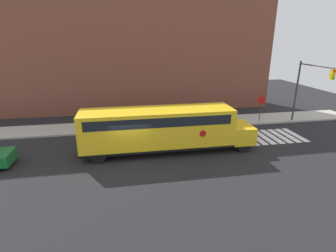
% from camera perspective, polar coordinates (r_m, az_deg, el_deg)
% --- Properties ---
extents(ground_plane, '(60.00, 60.00, 0.00)m').
position_cam_1_polar(ground_plane, '(17.87, -8.05, -6.82)').
color(ground_plane, black).
extents(sidewalk_strip, '(44.00, 3.00, 0.15)m').
position_cam_1_polar(sidewalk_strip, '(23.89, -8.73, -0.00)').
color(sidewalk_strip, '#B2ADA3').
rests_on(sidewalk_strip, ground).
extents(building_backdrop, '(32.00, 4.00, 12.83)m').
position_cam_1_polar(building_backdrop, '(29.18, -9.78, 16.02)').
color(building_backdrop, brown).
rests_on(building_backdrop, ground).
extents(crosswalk_stripes, '(4.70, 3.20, 0.01)m').
position_cam_1_polar(crosswalk_stripes, '(22.98, 21.67, -2.10)').
color(crosswalk_stripes, white).
rests_on(crosswalk_stripes, ground).
extents(school_bus, '(12.00, 2.57, 3.06)m').
position_cam_1_polar(school_bus, '(18.02, -1.26, -0.32)').
color(school_bus, yellow).
rests_on(school_bus, ground).
extents(stop_sign, '(0.76, 0.10, 2.60)m').
position_cam_1_polar(stop_sign, '(25.73, 19.59, 4.35)').
color(stop_sign, '#38383A').
rests_on(stop_sign, ground).
extents(traffic_light, '(0.28, 4.10, 5.69)m').
position_cam_1_polar(traffic_light, '(25.97, 28.09, 8.03)').
color(traffic_light, '#38383A').
rests_on(traffic_light, ground).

